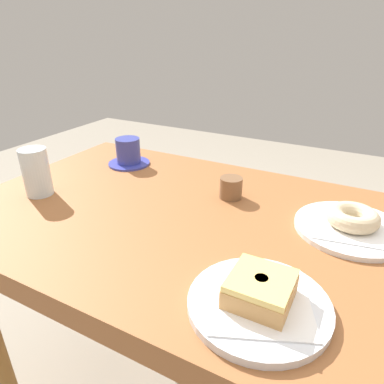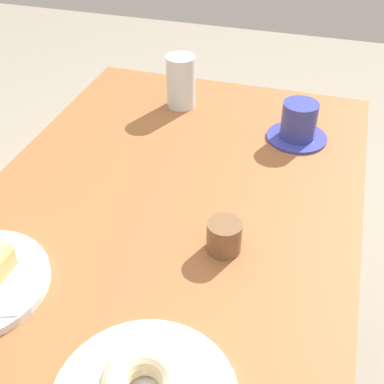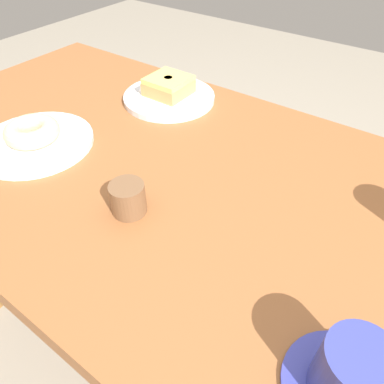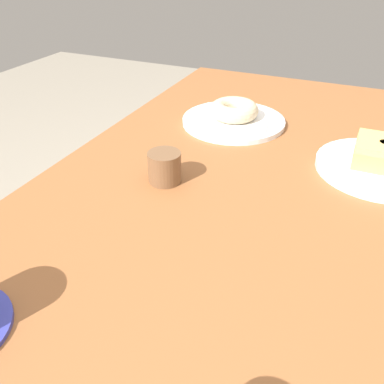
# 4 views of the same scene
# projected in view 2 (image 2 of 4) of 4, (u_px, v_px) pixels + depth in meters

# --- Properties ---
(table) EXTENTS (1.30, 0.70, 0.72)m
(table) POSITION_uv_depth(u_px,v_px,m) (144.00, 284.00, 0.89)
(table) COLOR #935830
(table) RESTS_ON ground_plane
(water_glass) EXTENTS (0.07, 0.07, 0.12)m
(water_glass) POSITION_uv_depth(u_px,v_px,m) (181.00, 82.00, 1.19)
(water_glass) COLOR silver
(water_glass) RESTS_ON table
(coffee_cup) EXTENTS (0.13, 0.13, 0.09)m
(coffee_cup) POSITION_uv_depth(u_px,v_px,m) (299.00, 123.00, 1.09)
(coffee_cup) COLOR #373C9F
(coffee_cup) RESTS_ON table
(sugar_jar) EXTENTS (0.06, 0.06, 0.06)m
(sugar_jar) POSITION_uv_depth(u_px,v_px,m) (224.00, 236.00, 0.82)
(sugar_jar) COLOR brown
(sugar_jar) RESTS_ON table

